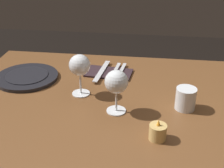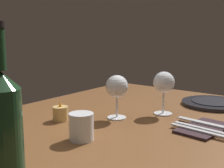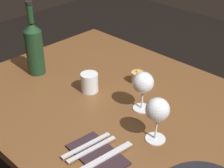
{
  "view_description": "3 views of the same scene",
  "coord_description": "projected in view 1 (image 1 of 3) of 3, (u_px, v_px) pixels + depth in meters",
  "views": [
    {
      "loc": [
        -0.05,
        0.92,
        1.31
      ],
      "look_at": [
        0.07,
        0.0,
        0.83
      ],
      "focal_mm": 50.18,
      "sensor_mm": 36.0,
      "label": 1
    },
    {
      "loc": [
        -0.77,
        -0.58,
        1.04
      ],
      "look_at": [
        0.02,
        0.03,
        0.87
      ],
      "focal_mm": 49.27,
      "sensor_mm": 36.0,
      "label": 2
    },
    {
      "loc": [
        0.7,
        -0.78,
        1.46
      ],
      "look_at": [
        -0.01,
        -0.05,
        0.85
      ],
      "focal_mm": 54.83,
      "sensor_mm": 36.0,
      "label": 3
    }
  ],
  "objects": [
    {
      "name": "folded_napkin",
      "position": [
        109.0,
        73.0,
        1.31
      ],
      "size": [
        0.2,
        0.13,
        0.01
      ],
      "color": "#2D1E23",
      "rests_on": "dining_table"
    },
    {
      "name": "fork_outer",
      "position": [
        121.0,
        72.0,
        1.31
      ],
      "size": [
        0.03,
        0.18,
        0.0
      ],
      "color": "silver",
      "rests_on": "folded_napkin"
    },
    {
      "name": "dinner_plate",
      "position": [
        27.0,
        77.0,
        1.27
      ],
      "size": [
        0.25,
        0.25,
        0.02
      ],
      "color": "black",
      "rests_on": "dining_table"
    },
    {
      "name": "wine_glass_left",
      "position": [
        80.0,
        66.0,
        1.11
      ],
      "size": [
        0.08,
        0.08,
        0.16
      ],
      "color": "white",
      "rests_on": "dining_table"
    },
    {
      "name": "water_tumbler",
      "position": [
        185.0,
        99.0,
        1.06
      ],
      "size": [
        0.07,
        0.07,
        0.08
      ],
      "color": "white",
      "rests_on": "dining_table"
    },
    {
      "name": "table_knife",
      "position": [
        102.0,
        71.0,
        1.31
      ],
      "size": [
        0.04,
        0.21,
        0.0
      ],
      "color": "silver",
      "rests_on": "folded_napkin"
    },
    {
      "name": "wine_glass_right",
      "position": [
        116.0,
        83.0,
        1.01
      ],
      "size": [
        0.08,
        0.08,
        0.15
      ],
      "color": "white",
      "rests_on": "dining_table"
    },
    {
      "name": "dining_table",
      "position": [
        132.0,
        128.0,
        1.12
      ],
      "size": [
        1.3,
        0.9,
        0.74
      ],
      "color": "brown",
      "rests_on": "ground"
    },
    {
      "name": "fork_inner",
      "position": [
        115.0,
        72.0,
        1.31
      ],
      "size": [
        0.03,
        0.18,
        0.0
      ],
      "color": "silver",
      "rests_on": "folded_napkin"
    },
    {
      "name": "votive_candle",
      "position": [
        158.0,
        132.0,
        0.91
      ],
      "size": [
        0.05,
        0.05,
        0.07
      ],
      "color": "#DBB266",
      "rests_on": "dining_table"
    }
  ]
}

